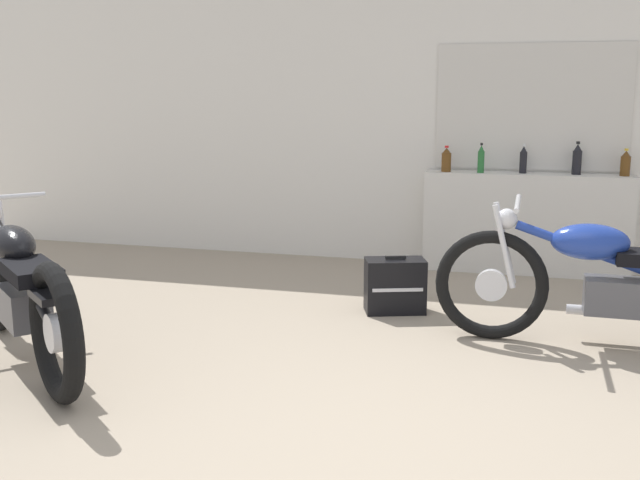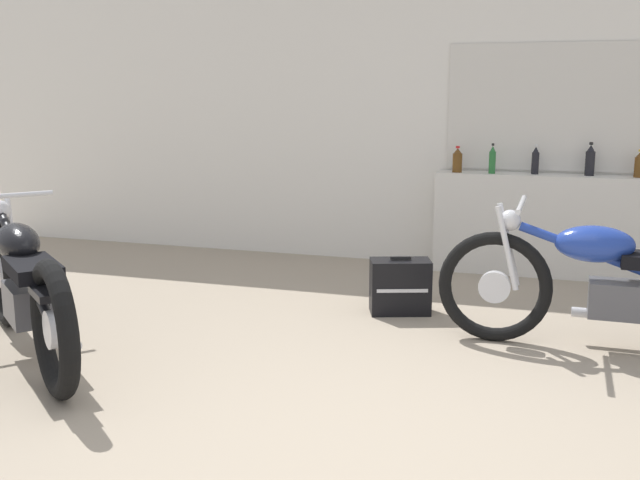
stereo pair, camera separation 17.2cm
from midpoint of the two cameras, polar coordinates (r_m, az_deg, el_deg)
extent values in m
plane|color=gray|center=(3.41, 3.92, -15.90)|extent=(24.00, 24.00, 0.00)
cube|color=silver|center=(6.79, 11.77, 9.75)|extent=(10.00, 0.06, 2.80)
cube|color=silver|center=(6.71, 17.47, 9.62)|extent=(1.56, 0.01, 1.01)
cube|color=beige|center=(6.71, 17.47, 9.62)|extent=(1.62, 0.01, 1.07)
cube|color=silver|center=(6.66, 16.96, 1.10)|extent=(1.73, 0.28, 0.86)
cylinder|color=#5B3814|center=(6.60, 11.16, 5.79)|extent=(0.08, 0.08, 0.16)
cone|color=#5B3814|center=(6.60, 11.19, 6.68)|extent=(0.07, 0.07, 0.05)
cylinder|color=red|center=(6.59, 11.20, 6.96)|extent=(0.03, 0.03, 0.02)
cylinder|color=#23662D|center=(6.57, 13.72, 5.74)|extent=(0.06, 0.06, 0.18)
cone|color=#23662D|center=(6.56, 13.77, 6.77)|extent=(0.05, 0.05, 0.05)
cylinder|color=black|center=(6.55, 13.79, 7.08)|extent=(0.02, 0.02, 0.02)
cylinder|color=black|center=(6.61, 16.80, 5.61)|extent=(0.06, 0.06, 0.18)
cone|color=black|center=(6.60, 16.85, 6.61)|extent=(0.05, 0.05, 0.05)
cylinder|color=silver|center=(6.60, 16.87, 6.91)|extent=(0.02, 0.02, 0.02)
cylinder|color=black|center=(6.64, 20.57, 5.47)|extent=(0.08, 0.08, 0.20)
cone|color=black|center=(6.63, 20.65, 6.56)|extent=(0.07, 0.07, 0.06)
cylinder|color=black|center=(6.62, 20.67, 6.90)|extent=(0.03, 0.03, 0.02)
cylinder|color=#5B3814|center=(6.65, 23.84, 5.08)|extent=(0.08, 0.08, 0.16)
cone|color=#5B3814|center=(6.64, 23.91, 5.98)|extent=(0.07, 0.07, 0.05)
torus|color=black|center=(5.40, -22.13, -2.31)|extent=(0.62, 0.55, 0.73)
cylinder|color=silver|center=(5.40, -22.13, -2.31)|extent=(0.20, 0.18, 0.20)
torus|color=black|center=(4.04, -18.46, -6.48)|extent=(0.62, 0.55, 0.73)
cylinder|color=silver|center=(4.04, -18.46, -6.48)|extent=(0.20, 0.18, 0.20)
cube|color=#4C4C51|center=(4.65, -20.37, -4.52)|extent=(0.45, 0.43, 0.22)
cylinder|color=black|center=(4.60, -20.55, -1.91)|extent=(1.03, 0.89, 0.45)
ellipsoid|color=black|center=(4.75, -21.11, -0.14)|extent=(0.53, 0.50, 0.22)
cube|color=black|center=(4.39, -20.00, -2.05)|extent=(0.53, 0.50, 0.08)
cube|color=black|center=(4.07, -18.90, -3.84)|extent=(0.31, 0.29, 0.04)
cylinder|color=silver|center=(5.29, -21.57, 0.41)|extent=(0.16, 0.14, 0.52)
cylinder|color=silver|center=(5.17, -22.29, 3.11)|extent=(0.44, 0.51, 0.03)
sphere|color=silver|center=(5.24, -22.32, 2.10)|extent=(0.13, 0.13, 0.13)
cylinder|color=silver|center=(4.62, -18.28, -6.35)|extent=(0.64, 0.56, 0.06)
torus|color=black|center=(4.83, 14.15, -3.49)|extent=(0.70, 0.09, 0.70)
cylinder|color=silver|center=(4.83, 14.15, -3.49)|extent=(0.20, 0.06, 0.20)
cube|color=#4C4C51|center=(4.85, 22.96, -4.22)|extent=(0.38, 0.22, 0.22)
cylinder|color=navy|center=(4.80, 23.16, -1.73)|extent=(1.24, 0.07, 0.45)
ellipsoid|color=navy|center=(4.77, 21.16, -0.29)|extent=(0.46, 0.25, 0.22)
cylinder|color=silver|center=(4.71, 15.07, -0.61)|extent=(0.17, 0.04, 0.52)
cylinder|color=silver|center=(4.83, 15.16, -0.33)|extent=(0.17, 0.04, 0.52)
cylinder|color=silver|center=(4.72, 16.10, 2.62)|extent=(0.04, 0.64, 0.03)
sphere|color=silver|center=(4.74, 15.31, 1.47)|extent=(0.13, 0.13, 0.13)
cylinder|color=silver|center=(5.03, 23.79, -5.41)|extent=(0.75, 0.07, 0.06)
cube|color=black|center=(5.36, 7.04, -3.54)|extent=(0.47, 0.36, 0.39)
cube|color=silver|center=(5.24, 7.23, -3.87)|extent=(0.34, 0.12, 0.02)
cube|color=black|center=(5.31, 7.09, -1.37)|extent=(0.15, 0.07, 0.02)
camera|label=1|loc=(0.09, -88.87, 0.23)|focal=42.00mm
camera|label=2|loc=(0.09, 91.13, -0.23)|focal=42.00mm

